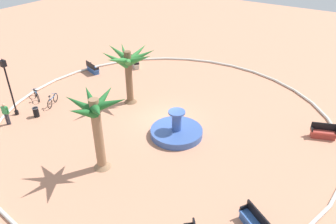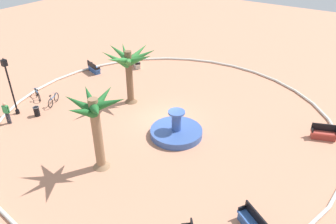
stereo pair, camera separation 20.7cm
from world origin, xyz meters
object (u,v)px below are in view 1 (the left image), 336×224
object	(u,v)px
bench_west	(93,69)
bench_north	(323,133)
lamppost	(8,83)
trash_bin	(36,112)
person_cyclist_helmet	(6,113)
bicycle_red_frame	(53,100)
bench_east	(135,63)
bench_southeast	(254,222)
fountain	(176,132)
palm_tree_by_curb	(96,119)
palm_tree_near_fountain	(128,63)
bicycle_by_lamppost	(36,95)

from	to	relation	value
bench_west	bench_north	bearing A→B (deg)	91.98
lamppost	trash_bin	xyz separation A→B (m)	(-0.62, 1.46, -2.16)
trash_bin	person_cyclist_helmet	xyz separation A→B (m)	(1.74, -0.76, 0.53)
trash_bin	bicycle_red_frame	size ratio (longest dim) A/B	0.46
bench_east	bench_southeast	distance (m)	20.33
fountain	bench_southeast	bearing A→B (deg)	57.67
bicycle_red_frame	person_cyclist_helmet	bearing A→B (deg)	-6.27
bicycle_red_frame	palm_tree_by_curb	bearing A→B (deg)	68.19
palm_tree_near_fountain	bench_north	xyz separation A→B (m)	(-3.16, 13.52, -2.86)
bench_north	bicycle_by_lamppost	distance (m)	21.12
lamppost	person_cyclist_helmet	xyz separation A→B (m)	(1.12, 0.70, -1.63)
bench_east	bicycle_red_frame	size ratio (longest dim) A/B	0.98
bench_north	bench_southeast	distance (m)	9.50
palm_tree_by_curb	bench_east	distance (m)	15.02
lamppost	bicycle_by_lamppost	size ratio (longest dim) A/B	2.72
palm_tree_near_fountain	palm_tree_by_curb	distance (m)	7.78
palm_tree_near_fountain	bicycle_red_frame	xyz separation A→B (m)	(3.65, -4.65, -2.83)
palm_tree_by_curb	bench_west	size ratio (longest dim) A/B	2.81
bench_north	person_cyclist_helmet	xyz separation A→B (m)	(10.35, -18.56, 0.57)
palm_tree_near_fountain	bench_north	world-z (taller)	palm_tree_near_fountain
bicycle_by_lamppost	trash_bin	bearing A→B (deg)	51.88
bench_east	bicycle_red_frame	xyz separation A→B (m)	(9.35, -0.58, 0.04)
lamppost	person_cyclist_helmet	distance (m)	2.09
fountain	lamppost	size ratio (longest dim) A/B	0.79
palm_tree_by_curb	bench_north	bearing A→B (deg)	135.31
trash_bin	bicycle_red_frame	bearing A→B (deg)	-168.28
lamppost	fountain	bearing A→B (deg)	110.62
bench_southeast	person_cyclist_helmet	distance (m)	17.45
palm_tree_near_fountain	lamppost	world-z (taller)	palm_tree_near_fountain
bicycle_by_lamppost	person_cyclist_helmet	bearing A→B (deg)	22.19
bench_north	trash_bin	bearing A→B (deg)	-64.18
bench_west	palm_tree_by_curb	bearing A→B (deg)	46.85
bench_southeast	bicycle_by_lamppost	world-z (taller)	bench_southeast
bench_east	lamppost	distance (m)	12.08
bench_west	person_cyclist_helmet	size ratio (longest dim) A/B	1.02
person_cyclist_helmet	bicycle_red_frame	bearing A→B (deg)	173.73
lamppost	bicycle_red_frame	distance (m)	3.42
bench_east	bench_southeast	world-z (taller)	same
bench_west	bicycle_red_frame	distance (m)	6.39
palm_tree_near_fountain	bench_west	xyz separation A→B (m)	(-2.47, -6.49, -2.86)
lamppost	bicycle_by_lamppost	world-z (taller)	lamppost
fountain	bench_north	distance (m)	9.54
fountain	palm_tree_by_curb	world-z (taller)	palm_tree_by_curb
bicycle_red_frame	bicycle_by_lamppost	world-z (taller)	same
trash_bin	person_cyclist_helmet	distance (m)	1.97
bicycle_red_frame	bicycle_by_lamppost	size ratio (longest dim) A/B	0.98
fountain	bench_southeast	world-z (taller)	fountain
bicycle_by_lamppost	bench_southeast	bearing A→B (deg)	82.38
palm_tree_near_fountain	bench_north	distance (m)	14.18
bicycle_red_frame	person_cyclist_helmet	world-z (taller)	person_cyclist_helmet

